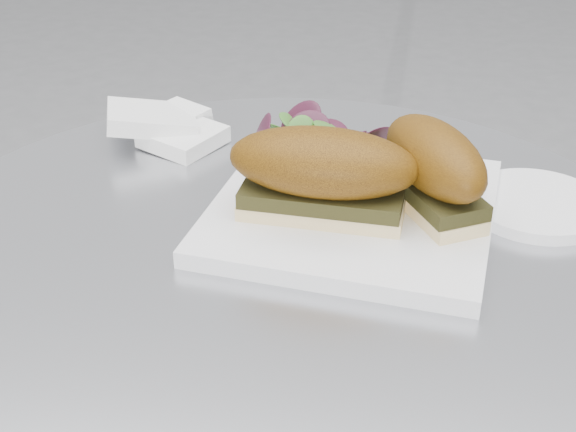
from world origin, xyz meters
name	(u,v)px	position (x,y,z in m)	size (l,w,h in m)	color
plate	(353,210)	(0.06, 0.06, 0.74)	(0.25, 0.25, 0.02)	white
sandwich_left	(323,172)	(0.03, 0.04, 0.79)	(0.17, 0.09, 0.08)	beige
sandwich_right	(434,166)	(0.13, 0.06, 0.79)	(0.12, 0.15, 0.08)	beige
salad	(319,141)	(0.02, 0.13, 0.77)	(0.12, 0.12, 0.05)	#41812A
napkin	(167,134)	(-0.15, 0.21, 0.74)	(0.13, 0.13, 0.02)	white
saucer	(537,205)	(0.23, 0.09, 0.74)	(0.13, 0.13, 0.01)	white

